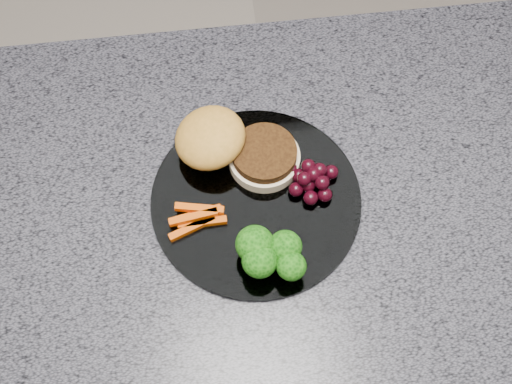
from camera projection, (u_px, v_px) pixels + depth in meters
island_cabinet at (321, 317)px, 1.30m from camera, size 1.20×0.60×0.86m
countertop at (351, 214)px, 0.90m from camera, size 1.20×0.60×0.04m
plate at (256, 200)px, 0.88m from camera, size 0.26×0.26×0.01m
burger at (229, 146)px, 0.89m from camera, size 0.17×0.12×0.05m
carrot_sticks at (197, 218)px, 0.86m from camera, size 0.07×0.05×0.02m
broccoli at (269, 253)px, 0.81m from camera, size 0.08×0.07×0.05m
grape_bunch at (312, 179)px, 0.87m from camera, size 0.07×0.06×0.03m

